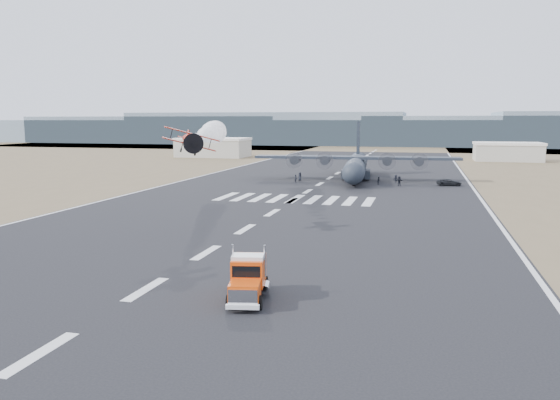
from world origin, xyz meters
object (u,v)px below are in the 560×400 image
at_px(crew_a, 359,178).
at_px(hangar_right, 508,151).
at_px(semi_truck, 248,277).
at_px(crew_c, 396,179).
at_px(crew_b, 379,181).
at_px(crew_f, 399,181).
at_px(aerobatic_biplane, 189,140).
at_px(transport_aircraft, 356,164).
at_px(crew_h, 346,178).
at_px(hangar_left, 213,147).
at_px(crew_e, 300,176).
at_px(crew_g, 296,179).
at_px(support_vehicle, 449,182).
at_px(crew_d, 364,178).

bearing_deg(crew_a, hangar_right, 164.94).
relative_size(semi_truck, crew_c, 4.27).
height_order(crew_b, crew_f, crew_f).
relative_size(crew_a, crew_b, 1.01).
xyz_separation_m(aerobatic_biplane, crew_a, (12.75, 56.89, -9.74)).
relative_size(transport_aircraft, crew_c, 25.28).
bearing_deg(crew_c, crew_h, 172.76).
distance_m(aerobatic_biplane, transport_aircraft, 63.84).
xyz_separation_m(hangar_left, crew_c, (66.80, -67.34, -2.54)).
xyz_separation_m(hangar_left, crew_e, (46.68, -67.65, -2.53)).
distance_m(semi_truck, crew_h, 76.27).
bearing_deg(crew_f, crew_g, -29.90).
height_order(crew_a, crew_e, crew_e).
distance_m(crew_b, crew_e, 17.31).
relative_size(aerobatic_biplane, crew_b, 3.85).
xyz_separation_m(crew_a, crew_f, (8.34, -4.67, 0.14)).
distance_m(hangar_left, crew_b, 95.39).
relative_size(hangar_right, aerobatic_biplane, 3.35).
height_order(hangar_left, crew_h, hangar_left).
xyz_separation_m(hangar_right, support_vehicle, (-20.77, -74.41, -2.36)).
bearing_deg(aerobatic_biplane, crew_b, 55.75).
bearing_deg(crew_d, crew_b, 31.70).
bearing_deg(hangar_right, hangar_left, -177.08).
bearing_deg(hangar_left, hangar_right, 2.92).
xyz_separation_m(transport_aircraft, crew_b, (5.68, -9.04, -2.45)).
height_order(crew_c, crew_d, crew_c).
height_order(semi_truck, crew_a, semi_truck).
xyz_separation_m(hangar_left, aerobatic_biplane, (46.61, -124.34, 7.14)).
height_order(semi_truck, transport_aircraft, transport_aircraft).
height_order(hangar_right, crew_e, hangar_right).
relative_size(semi_truck, crew_b, 4.64).
bearing_deg(transport_aircraft, crew_a, -80.87).
relative_size(support_vehicle, crew_b, 2.96).
bearing_deg(crew_h, crew_c, 145.60).
bearing_deg(crew_h, semi_truck, 49.54).
relative_size(support_vehicle, crew_e, 2.69).
xyz_separation_m(hangar_right, semi_truck, (-37.78, -150.07, -1.42)).
xyz_separation_m(crew_b, crew_g, (-16.86, -1.06, 0.06)).
height_order(hangar_right, crew_b, hangar_right).
height_order(hangar_right, transport_aircraft, transport_aircraft).
height_order(crew_e, crew_h, crew_h).
relative_size(aerobatic_biplane, crew_e, 3.49).
bearing_deg(crew_d, hangar_left, -144.20).
relative_size(transport_aircraft, crew_d, 27.55).
distance_m(hangar_left, crew_e, 82.23).
xyz_separation_m(crew_c, crew_h, (-10.10, -1.55, 0.06)).
distance_m(crew_e, crew_f, 21.49).
relative_size(crew_b, crew_g, 0.93).
distance_m(support_vehicle, crew_h, 20.54).
bearing_deg(crew_a, aerobatic_biplane, 0.39).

